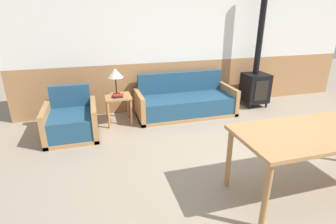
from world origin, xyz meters
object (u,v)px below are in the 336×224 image
object	(u,v)px
armchair	(72,122)
side_table	(118,101)
wood_stove	(256,78)
dining_table	(324,135)
table_lamp	(115,74)
couch	(185,103)

from	to	relation	value
armchair	side_table	distance (m)	0.88
wood_stove	dining_table	bearing A→B (deg)	-109.69
table_lamp	side_table	bearing A→B (deg)	-81.41
side_table	couch	bearing A→B (deg)	2.69
side_table	wood_stove	xyz separation A→B (m)	(2.91, 0.14, 0.19)
table_lamp	dining_table	world-z (taller)	table_lamp
couch	side_table	xyz separation A→B (m)	(-1.31, -0.06, 0.18)
table_lamp	armchair	bearing A→B (deg)	-152.86
side_table	dining_table	size ratio (longest dim) A/B	0.27
wood_stove	couch	bearing A→B (deg)	-177.17
side_table	table_lamp	bearing A→B (deg)	98.59
armchair	dining_table	world-z (taller)	same
armchair	dining_table	xyz separation A→B (m)	(2.74, -2.25, 0.46)
armchair	wood_stove	xyz separation A→B (m)	(3.71, 0.47, 0.37)
table_lamp	wood_stove	xyz separation A→B (m)	(2.92, 0.06, -0.30)
couch	wood_stove	xyz separation A→B (m)	(1.60, 0.08, 0.37)
wood_stove	table_lamp	bearing A→B (deg)	-178.81
couch	armchair	size ratio (longest dim) A/B	2.23
armchair	dining_table	size ratio (longest dim) A/B	0.44
table_lamp	wood_stove	distance (m)	2.94
wood_stove	armchair	bearing A→B (deg)	-172.85
couch	dining_table	world-z (taller)	couch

